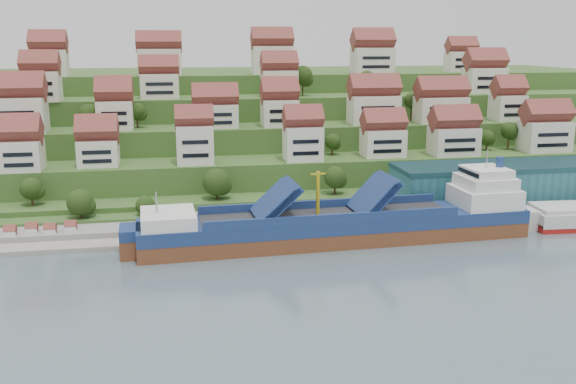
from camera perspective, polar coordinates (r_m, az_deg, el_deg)
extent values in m
plane|color=slate|center=(137.97, 3.46, -4.45)|extent=(300.00, 300.00, 0.00)
cube|color=gray|center=(157.06, 9.27, -1.97)|extent=(180.00, 14.00, 2.20)
cube|color=gray|center=(147.87, -20.18, -3.85)|extent=(45.00, 20.00, 1.00)
cube|color=#2D4C1E|center=(219.53, -1.89, 2.80)|extent=(260.00, 128.00, 4.00)
cube|color=#2D4C1E|center=(223.79, -2.09, 3.91)|extent=(260.00, 118.00, 11.00)
cube|color=#2D4C1E|center=(231.08, -2.38, 5.09)|extent=(260.00, 102.00, 18.00)
cube|color=#2D4C1E|center=(238.47, -2.66, 6.19)|extent=(260.00, 86.00, 25.00)
cube|color=#2D4C1E|center=(246.98, -2.96, 7.13)|extent=(260.00, 68.00, 31.00)
cube|color=silver|center=(169.97, -22.56, 3.03)|extent=(9.59, 8.66, 7.40)
cube|color=silver|center=(170.06, -16.49, 3.38)|extent=(9.93, 8.57, 6.61)
cube|color=silver|center=(166.70, -8.29, 4.18)|extent=(9.31, 7.03, 9.96)
cube|color=silver|center=(170.00, 1.33, 4.34)|extent=(9.76, 7.62, 9.03)
cube|color=silver|center=(178.02, 8.43, 4.34)|extent=(11.21, 7.73, 7.42)
cube|color=silver|center=(183.91, 14.50, 4.38)|extent=(12.61, 8.26, 7.66)
cube|color=silver|center=(198.42, 21.85, 4.63)|extent=(13.26, 8.31, 8.66)
cube|color=silver|center=(185.66, -22.93, 6.30)|extent=(14.74, 8.90, 9.46)
cube|color=silver|center=(184.63, -15.09, 6.62)|extent=(9.59, 8.98, 7.92)
cube|color=silver|center=(183.37, -6.46, 6.73)|extent=(12.31, 7.90, 6.57)
cube|color=silver|center=(185.16, -0.76, 7.04)|extent=(10.03, 8.56, 7.62)
cube|color=silver|center=(192.27, 7.61, 7.26)|extent=(14.26, 8.36, 8.29)
cube|color=silver|center=(198.96, 13.42, 7.12)|extent=(14.86, 8.18, 7.61)
cube|color=silver|center=(210.13, 18.92, 7.10)|extent=(9.13, 8.04, 7.76)
cube|color=silver|center=(198.62, -21.05, 8.75)|extent=(10.24, 7.86, 8.52)
cube|color=silver|center=(198.78, -11.34, 9.21)|extent=(11.33, 7.30, 7.36)
cube|color=silver|center=(201.45, -0.79, 9.61)|extent=(10.67, 7.79, 8.06)
cube|color=silver|center=(224.77, 17.05, 9.46)|extent=(12.70, 8.47, 8.29)
cube|color=silver|center=(218.96, -20.42, 10.69)|extent=(10.89, 8.03, 8.24)
cube|color=silver|center=(214.91, -11.34, 11.25)|extent=(13.77, 7.51, 8.44)
cube|color=silver|center=(219.63, -1.42, 11.64)|extent=(13.24, 8.15, 9.24)
cube|color=silver|center=(226.92, 7.50, 11.51)|extent=(13.68, 8.73, 8.64)
cube|color=silver|center=(243.45, 15.11, 11.12)|extent=(10.33, 7.05, 7.18)
ellipsoid|color=#274216|center=(162.46, -21.87, 0.28)|extent=(5.21, 5.21, 5.21)
ellipsoid|color=#274216|center=(162.31, 4.20, 1.33)|extent=(5.63, 5.63, 5.63)
ellipsoid|color=#274216|center=(157.77, -6.38, 0.88)|extent=(6.75, 6.75, 6.75)
ellipsoid|color=#274216|center=(194.79, 17.28, 4.64)|extent=(4.39, 4.39, 4.39)
ellipsoid|color=#274216|center=(197.74, 19.06, 5.20)|extent=(4.93, 4.93, 4.93)
ellipsoid|color=#274216|center=(178.79, 3.97, 4.51)|extent=(4.42, 4.42, 4.42)
ellipsoid|color=#274216|center=(201.78, 10.93, 8.01)|extent=(4.68, 4.68, 4.68)
ellipsoid|color=#274216|center=(189.28, -17.23, 6.57)|extent=(6.21, 6.21, 6.21)
ellipsoid|color=#274216|center=(186.69, -13.29, 7.00)|extent=(4.83, 4.83, 4.83)
ellipsoid|color=#274216|center=(205.23, 1.32, 10.32)|extent=(6.17, 6.17, 6.17)
ellipsoid|color=#274216|center=(213.40, 6.99, 9.98)|extent=(5.18, 5.18, 5.18)
ellipsoid|color=#274216|center=(213.62, 8.84, 9.67)|extent=(4.50, 4.50, 4.50)
ellipsoid|color=#274216|center=(152.19, -18.01, -0.88)|extent=(5.99, 5.99, 5.99)
ellipsoid|color=#274216|center=(151.22, -12.57, -1.18)|extent=(4.47, 4.47, 4.47)
cube|color=#27626B|center=(170.65, 19.30, 0.78)|extent=(60.00, 15.00, 10.00)
cylinder|color=gray|center=(150.57, 9.25, -0.63)|extent=(0.16, 0.16, 8.00)
cube|color=maroon|center=(149.96, 9.52, 0.71)|extent=(1.20, 0.05, 0.80)
cube|color=white|center=(147.18, -23.43, -3.56)|extent=(2.40, 2.20, 2.20)
cube|color=white|center=(147.72, -21.79, -3.36)|extent=(2.40, 2.20, 2.20)
cube|color=white|center=(145.53, -20.36, -3.47)|extent=(2.40, 2.20, 2.20)
cube|color=white|center=(146.29, -18.72, -3.26)|extent=(2.40, 2.20, 2.20)
cube|color=brown|center=(138.21, 4.35, -4.00)|extent=(84.09, 16.25, 5.36)
cube|color=navy|center=(137.18, 4.38, -2.56)|extent=(84.10, 16.38, 2.79)
cube|color=silver|center=(130.78, -10.61, -2.33)|extent=(11.21, 12.65, 2.79)
cube|color=#262628|center=(136.21, 3.52, -2.05)|extent=(54.02, 13.10, 0.32)
cube|color=navy|center=(132.55, -1.36, -0.84)|extent=(8.51, 12.15, 7.41)
cube|color=navy|center=(138.25, 7.39, -0.35)|extent=(8.10, 12.14, 7.84)
cylinder|color=gold|center=(134.46, 2.68, -0.17)|extent=(0.78, 0.78, 9.65)
cube|color=silver|center=(149.80, 17.05, -0.40)|extent=(13.35, 12.74, 4.29)
cube|color=silver|center=(149.06, 17.14, 0.88)|extent=(11.16, 11.36, 2.68)
cube|color=silver|center=(148.62, 17.20, 1.73)|extent=(8.96, 9.99, 1.93)
cylinder|color=navy|center=(149.86, 18.32, 2.53)|extent=(1.78, 1.78, 2.36)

